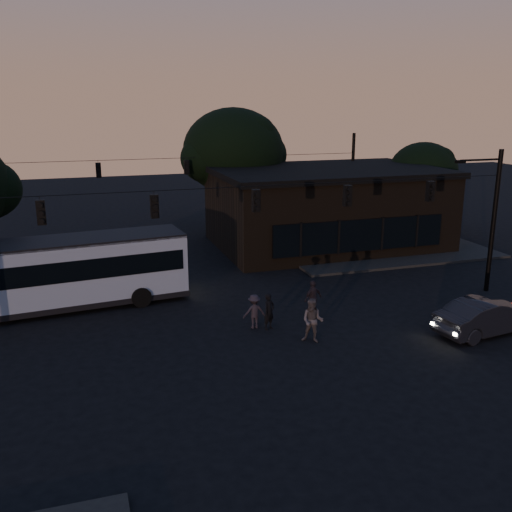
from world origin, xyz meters
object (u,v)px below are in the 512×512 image
object	(u,v)px
bus	(58,271)
car	(486,316)
pedestrian_b	(313,321)
pedestrian_a	(269,311)
pedestrian_c	(313,298)
building	(326,207)
pedestrian_d	(254,311)

from	to	relation	value
bus	car	world-z (taller)	bus
pedestrian_b	bus	bearing A→B (deg)	177.92
bus	pedestrian_b	world-z (taller)	bus
pedestrian_a	pedestrian_c	size ratio (longest dim) A/B	0.94
building	pedestrian_b	distance (m)	17.23
car	pedestrian_a	world-z (taller)	pedestrian_a
pedestrian_c	pedestrian_d	xyz separation A→B (m)	(-3.07, -0.54, -0.10)
pedestrian_c	pedestrian_d	distance (m)	3.12
pedestrian_b	pedestrian_d	xyz separation A→B (m)	(-1.86, 2.22, -0.17)
building	car	xyz separation A→B (m)	(-0.05, -16.83, -1.92)
bus	pedestrian_a	bearing A→B (deg)	-38.40
building	bus	size ratio (longest dim) A/B	1.23
building	pedestrian_d	xyz separation A→B (m)	(-9.46, -13.14, -1.93)
pedestrian_b	building	bearing A→B (deg)	97.97
bus	pedestrian_b	size ratio (longest dim) A/B	6.59
pedestrian_b	pedestrian_d	world-z (taller)	pedestrian_b
building	pedestrian_d	world-z (taller)	building
car	pedestrian_a	distance (m)	9.44
bus	pedestrian_a	size ratio (longest dim) A/B	7.55
bus	pedestrian_a	distance (m)	10.51
pedestrian_a	pedestrian_c	bearing A→B (deg)	-11.86
building	pedestrian_d	size ratio (longest dim) A/B	9.87
pedestrian_b	pedestrian_d	distance (m)	2.90
bus	pedestrian_a	xyz separation A→B (m)	(8.85, -5.56, -1.11)
bus	pedestrian_c	distance (m)	12.31
pedestrian_d	bus	bearing A→B (deg)	-33.39
building	pedestrian_b	size ratio (longest dim) A/B	8.12
pedestrian_a	pedestrian_b	bearing A→B (deg)	-87.24
bus	pedestrian_d	world-z (taller)	bus
pedestrian_a	pedestrian_b	size ratio (longest dim) A/B	0.87
building	pedestrian_c	bearing A→B (deg)	-116.89
bus	car	bearing A→B (deg)	-33.04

